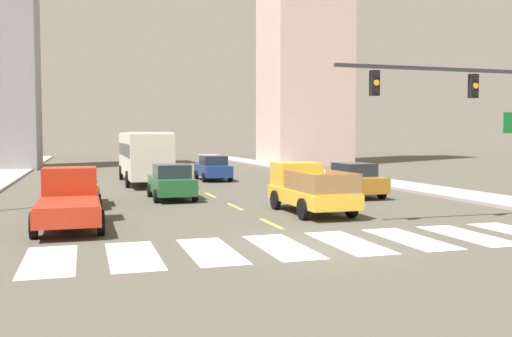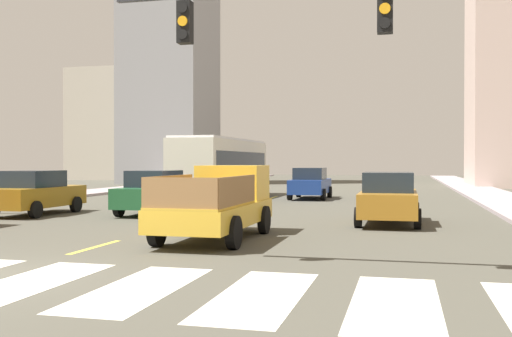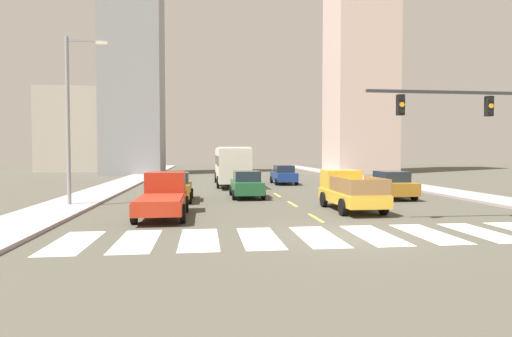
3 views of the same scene
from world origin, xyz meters
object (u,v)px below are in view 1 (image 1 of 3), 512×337
Objects in this scene: sedan_mid at (353,180)px; city_bus at (144,153)px; pickup_stakebed at (307,189)px; sedan_far at (76,187)px; traffic_signal_gantry at (501,104)px; sedan_near_right at (213,168)px; sedan_near_left at (171,182)px; pickup_dark at (69,200)px.

city_bus is at bearing 129.18° from sedan_mid.
pickup_stakebed is 1.18× the size of sedan_far.
pickup_stakebed is at bearing 143.15° from traffic_signal_gantry.
sedan_near_right is at bearing 92.86° from pickup_stakebed.
pickup_stakebed is 6.40m from sedan_mid.
pickup_stakebed is at bearing -88.36° from sedan_near_right.
sedan_mid and sedan_near_left have the same top height.
pickup_dark is 8.55m from sedan_near_left.
traffic_signal_gantry reaches higher than pickup_stakebed.
traffic_signal_gantry is at bearing -62.18° from city_bus.
traffic_signal_gantry is at bearing -73.40° from sedan_near_right.
traffic_signal_gantry is (14.90, -3.23, 3.31)m from pickup_dark.
pickup_dark reaches higher than sedan_far.
sedan_far is 1.00× the size of sedan_near_left.
sedan_far is at bearing -124.92° from sedan_near_right.
sedan_far is 13.41m from sedan_mid.
sedan_near_right is (-0.14, 16.95, -0.08)m from pickup_stakebed.
traffic_signal_gantry reaches higher than sedan_near_right.
pickup_dark is at bearing 167.78° from traffic_signal_gantry.
pickup_dark is 15.60m from traffic_signal_gantry.
pickup_dark is 1.18× the size of sedan_mid.
pickup_stakebed is at bearing 6.37° from pickup_dark.
traffic_signal_gantry is at bearing -12.48° from pickup_dark.
pickup_stakebed is at bearing -72.71° from city_bus.
city_bus is 23.14m from traffic_signal_gantry.
city_bus is 2.45× the size of sedan_near_left.
pickup_stakebed is 1.18× the size of sedan_mid.
pickup_dark is 0.48× the size of city_bus.
sedan_near_right is (4.82, 0.85, -1.09)m from city_bus.
pickup_stakebed reaches higher than sedan_near_right.
pickup_stakebed is 1.00× the size of pickup_dark.
traffic_signal_gantry is (14.75, -9.05, 3.37)m from sedan_far.
pickup_dark is 0.53× the size of traffic_signal_gantry.
traffic_signal_gantry is (1.34, -8.94, 3.37)m from sedan_mid.
city_bus is at bearing 92.33° from sedan_near_left.
sedan_mid is (9.35, -11.45, -1.09)m from city_bus.
city_bus reaches higher than sedan_far.
sedan_mid is 1.00× the size of sedan_near_right.
pickup_dark is 1.18× the size of sedan_near_left.
pickup_stakebed reaches higher than sedan_near_left.
sedan_mid is at bearing -68.62° from sedan_near_right.
sedan_mid is 9.13m from sedan_near_left.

